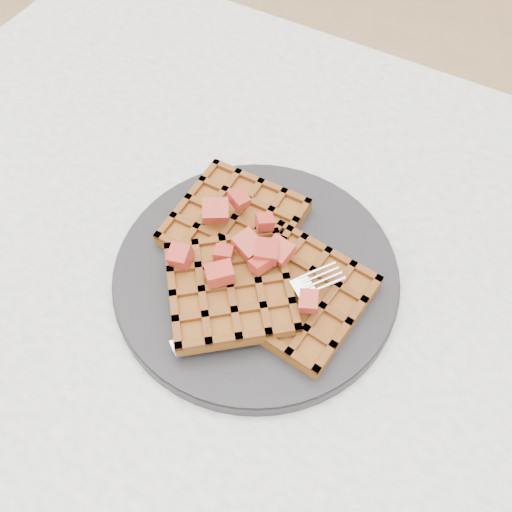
{
  "coord_description": "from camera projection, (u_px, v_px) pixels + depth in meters",
  "views": [
    {
      "loc": [
        0.07,
        -0.26,
        1.24
      ],
      "look_at": [
        -0.08,
        -0.0,
        0.79
      ],
      "focal_mm": 40.0,
      "sensor_mm": 36.0,
      "label": 1
    }
  ],
  "objects": [
    {
      "name": "fork",
      "position": [
        271.0,
        310.0,
        0.53
      ],
      "size": [
        0.12,
        0.16,
        0.02
      ],
      "primitive_type": null,
      "rotation": [
        0.0,
        0.0,
        -0.61
      ],
      "color": "silver",
      "rests_on": "plate"
    },
    {
      "name": "waffles",
      "position": [
        254.0,
        266.0,
        0.55
      ],
      "size": [
        0.22,
        0.21,
        0.03
      ],
      "color": "brown",
      "rests_on": "plate"
    },
    {
      "name": "table",
      "position": [
        316.0,
        359.0,
        0.65
      ],
      "size": [
        1.2,
        0.8,
        0.75
      ],
      "color": "white",
      "rests_on": "ground"
    },
    {
      "name": "ground",
      "position": [
        289.0,
        483.0,
        1.18
      ],
      "size": [
        4.0,
        4.0,
        0.0
      ],
      "primitive_type": "plane",
      "color": "tan",
      "rests_on": "ground"
    },
    {
      "name": "plate",
      "position": [
        256.0,
        274.0,
        0.57
      ],
      "size": [
        0.29,
        0.29,
        0.02
      ],
      "primitive_type": "cylinder",
      "color": "black",
      "rests_on": "table"
    },
    {
      "name": "strawberry_pile",
      "position": [
        256.0,
        248.0,
        0.53
      ],
      "size": [
        0.15,
        0.15,
        0.02
      ],
      "primitive_type": null,
      "color": "maroon",
      "rests_on": "waffles"
    }
  ]
}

